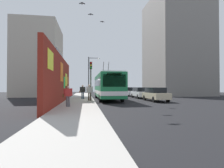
% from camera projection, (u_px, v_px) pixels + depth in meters
% --- Properties ---
extents(ground_plane, '(80.00, 80.00, 0.00)m').
position_uv_depth(ground_plane, '(94.00, 101.00, 20.79)').
color(ground_plane, black).
extents(sidewalk_slab, '(48.00, 3.20, 0.15)m').
position_uv_depth(sidewalk_slab, '(80.00, 101.00, 20.56)').
color(sidewalk_slab, '#ADA8A0').
rests_on(sidewalk_slab, ground_plane).
extents(graffiti_wall, '(15.12, 0.32, 4.55)m').
position_uv_depth(graffiti_wall, '(60.00, 80.00, 16.94)').
color(graffiti_wall, maroon).
rests_on(graffiti_wall, ground_plane).
extents(building_far_left, '(10.16, 6.98, 12.74)m').
position_uv_depth(building_far_left, '(40.00, 61.00, 32.48)').
color(building_far_left, '#B2A899').
rests_on(building_far_left, ground_plane).
extents(building_far_right, '(12.26, 9.91, 19.58)m').
position_uv_depth(building_far_right, '(175.00, 47.00, 36.29)').
color(building_far_right, gray).
rests_on(building_far_right, ground_plane).
extents(city_bus, '(11.46, 2.69, 5.04)m').
position_uv_depth(city_bus, '(107.00, 86.00, 22.94)').
color(city_bus, '#19723F').
rests_on(city_bus, ground_plane).
extents(parked_car_champagne, '(4.55, 1.78, 1.58)m').
position_uv_depth(parked_car_champagne, '(155.00, 94.00, 20.58)').
color(parked_car_champagne, '#C6B793').
rests_on(parked_car_champagne, ground_plane).
extents(parked_car_white, '(4.48, 1.82, 1.58)m').
position_uv_depth(parked_car_white, '(140.00, 92.00, 26.20)').
color(parked_car_white, white).
rests_on(parked_car_white, ground_plane).
extents(parked_car_silver, '(4.82, 1.79, 1.58)m').
position_uv_depth(parked_car_silver, '(130.00, 91.00, 32.21)').
color(parked_car_silver, '#B7B7BC').
rests_on(parked_car_silver, ground_plane).
extents(parked_car_navy, '(4.88, 1.83, 1.58)m').
position_uv_depth(parked_car_navy, '(123.00, 91.00, 38.60)').
color(parked_car_navy, navy).
rests_on(parked_car_navy, ground_plane).
extents(pedestrian_midblock, '(0.23, 0.76, 1.72)m').
position_uv_depth(pedestrian_midblock, '(83.00, 91.00, 22.22)').
color(pedestrian_midblock, '#2D3F59').
rests_on(pedestrian_midblock, sidewalk_slab).
extents(pedestrian_near_wall, '(0.22, 0.72, 1.59)m').
position_uv_depth(pedestrian_near_wall, '(68.00, 94.00, 13.68)').
color(pedestrian_near_wall, '#595960').
rests_on(pedestrian_near_wall, sidewalk_slab).
extents(pedestrian_at_curb, '(0.24, 0.70, 1.78)m').
position_uv_depth(pedestrian_at_curb, '(90.00, 91.00, 19.54)').
color(pedestrian_at_curb, '#3F3326').
rests_on(pedestrian_at_curb, sidewalk_slab).
extents(traffic_light, '(0.49, 0.28, 4.46)m').
position_uv_depth(traffic_light, '(91.00, 74.00, 20.93)').
color(traffic_light, '#2D382D').
rests_on(traffic_light, sidewalk_slab).
extents(street_lamp, '(0.44, 1.86, 6.39)m').
position_uv_depth(street_lamp, '(90.00, 73.00, 29.23)').
color(street_lamp, '#4C4C51').
rests_on(street_lamp, sidewalk_slab).
extents(flying_pigeons, '(6.24, 2.99, 0.76)m').
position_uv_depth(flying_pigeons, '(93.00, 14.00, 19.52)').
color(flying_pigeons, '#47474C').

